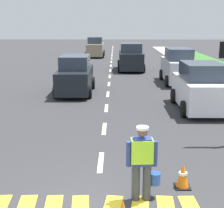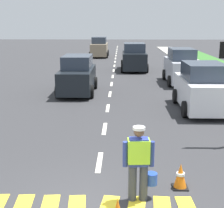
% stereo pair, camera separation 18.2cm
% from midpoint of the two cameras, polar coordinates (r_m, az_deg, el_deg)
% --- Properties ---
extents(ground_plane, '(96.00, 96.00, 0.00)m').
position_cam_midpoint_polar(ground_plane, '(27.21, -0.46, 5.77)').
color(ground_plane, '#333335').
extents(lane_center_line, '(0.14, 46.40, 0.01)m').
position_cam_midpoint_polar(lane_center_line, '(31.38, -0.33, 6.84)').
color(lane_center_line, silver).
rests_on(lane_center_line, ground).
extents(road_worker, '(0.76, 0.39, 1.67)m').
position_cam_midpoint_polar(road_worker, '(7.26, 4.51, -9.40)').
color(road_worker, '#383D4C').
rests_on(road_worker, ground).
extents(traffic_cone_far, '(0.36, 0.36, 0.61)m').
position_cam_midpoint_polar(traffic_cone_far, '(8.16, 11.26, -11.76)').
color(traffic_cone_far, black).
rests_on(traffic_cone_far, ground).
extents(car_outgoing_far, '(2.08, 4.21, 2.16)m').
position_cam_midpoint_polar(car_outgoing_far, '(27.01, 3.00, 7.83)').
color(car_outgoing_far, black).
rests_on(car_outgoing_far, ground).
extents(car_parked_curbside, '(2.09, 4.01, 2.08)m').
position_cam_midpoint_polar(car_parked_curbside, '(15.17, 14.44, 2.63)').
color(car_parked_curbside, silver).
rests_on(car_parked_curbside, ground).
extents(car_parked_far, '(1.89, 4.17, 2.19)m').
position_cam_midpoint_polar(car_parked_far, '(21.64, 10.85, 6.17)').
color(car_parked_far, silver).
rests_on(car_parked_far, ground).
extents(car_oncoming_lead, '(1.93, 4.08, 2.03)m').
position_cam_midpoint_polar(car_oncoming_lead, '(18.34, -6.51, 4.76)').
color(car_oncoming_lead, black).
rests_on(car_oncoming_lead, ground).
extents(car_oncoming_third, '(1.99, 4.15, 2.16)m').
position_cam_midpoint_polar(car_oncoming_third, '(37.57, -2.98, 9.50)').
color(car_oncoming_third, gray).
rests_on(car_oncoming_third, ground).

